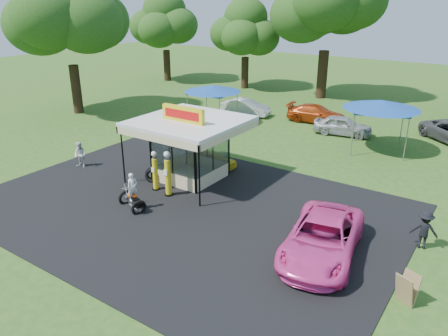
{
  "coord_description": "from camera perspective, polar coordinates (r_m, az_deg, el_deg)",
  "views": [
    {
      "loc": [
        12.15,
        -12.5,
        9.49
      ],
      "look_at": [
        0.9,
        4.0,
        1.59
      ],
      "focal_mm": 35.0,
      "sensor_mm": 36.0,
      "label": 1
    }
  ],
  "objects": [
    {
      "name": "kiosk_car",
      "position": [
        25.88,
        -1.32,
        1.21
      ],
      "size": [
        2.82,
        1.13,
        0.96
      ],
      "primitive_type": "imported",
      "rotation": [
        0.0,
        0.0,
        1.57
      ],
      "color": "yellow",
      "rests_on": "ground"
    },
    {
      "name": "oak_far_a",
      "position": [
        53.16,
        -7.69,
        17.98
      ],
      "size": [
        8.36,
        8.36,
        9.91
      ],
      "color": "black",
      "rests_on": "ground"
    },
    {
      "name": "spectator_west",
      "position": [
        27.01,
        -18.27,
        1.64
      ],
      "size": [
        0.82,
        0.67,
        1.55
      ],
      "primitive_type": "imported",
      "rotation": [
        0.0,
        0.0,
        0.12
      ],
      "color": "white",
      "rests_on": "ground"
    },
    {
      "name": "asphalt_apron",
      "position": [
        21.16,
        -5.09,
        -5.09
      ],
      "size": [
        20.0,
        14.0,
        0.04
      ],
      "primitive_type": "cube",
      "color": "black",
      "rests_on": "ground"
    },
    {
      "name": "ground",
      "position": [
        19.85,
        -8.75,
        -7.25
      ],
      "size": [
        120.0,
        120.0,
        0.0
      ],
      "primitive_type": "plane",
      "color": "#2E581B",
      "rests_on": "ground"
    },
    {
      "name": "gas_station_kiosk",
      "position": [
        23.79,
        -4.43,
        2.62
      ],
      "size": [
        5.4,
        5.4,
        4.18
      ],
      "color": "white",
      "rests_on": "ground"
    },
    {
      "name": "gas_pump_left",
      "position": [
        22.8,
        -8.99,
        -0.47
      ],
      "size": [
        0.4,
        0.4,
        2.15
      ],
      "color": "black",
      "rests_on": "ground"
    },
    {
      "name": "spare_tires",
      "position": [
        24.08,
        -9.41,
        -0.9
      ],
      "size": [
        1.01,
        0.81,
        0.82
      ],
      "rotation": [
        0.0,
        0.0,
        0.36
      ],
      "color": "black",
      "rests_on": "ground"
    },
    {
      "name": "oak_far_c",
      "position": [
        44.23,
        13.37,
        19.39
      ],
      "size": [
        10.97,
        10.97,
        12.93
      ],
      "color": "black",
      "rests_on": "ground"
    },
    {
      "name": "spectator_east_a",
      "position": [
        19.27,
        24.7,
        -7.34
      ],
      "size": [
        1.13,
        0.77,
        1.62
      ],
      "primitive_type": "imported",
      "rotation": [
        0.0,
        0.0,
        3.31
      ],
      "color": "black",
      "rests_on": "ground"
    },
    {
      "name": "bg_car_c",
      "position": [
        32.99,
        15.26,
        5.38
      ],
      "size": [
        4.33,
        2.29,
        1.41
      ],
      "primitive_type": "imported",
      "rotation": [
        0.0,
        0.0,
        1.73
      ],
      "color": "#A9AAAE",
      "rests_on": "ground"
    },
    {
      "name": "oak_far_b",
      "position": [
        48.25,
        2.84,
        17.28
      ],
      "size": [
        7.72,
        7.72,
        9.21
      ],
      "color": "black",
      "rests_on": "ground"
    },
    {
      "name": "oak_near",
      "position": [
        39.25,
        -19.74,
        17.6
      ],
      "size": [
        10.48,
        10.48,
        12.07
      ],
      "color": "black",
      "rests_on": "ground"
    },
    {
      "name": "bg_car_a",
      "position": [
        37.36,
        2.85,
        7.93
      ],
      "size": [
        4.32,
        2.02,
        1.37
      ],
      "primitive_type": "imported",
      "rotation": [
        0.0,
        0.0,
        1.71
      ],
      "color": "silver",
      "rests_on": "ground"
    },
    {
      "name": "a_frame_sign",
      "position": [
        15.94,
        22.75,
        -14.38
      ],
      "size": [
        0.68,
        0.77,
        1.12
      ],
      "rotation": [
        0.0,
        0.0,
        -0.4
      ],
      "color": "#593819",
      "rests_on": "ground"
    },
    {
      "name": "gas_pump_right",
      "position": [
        22.0,
        -7.34,
        -0.88
      ],
      "size": [
        0.45,
        0.45,
        2.4
      ],
      "color": "black",
      "rests_on": "ground"
    },
    {
      "name": "bg_car_b",
      "position": [
        35.89,
        12.01,
        6.93
      ],
      "size": [
        4.93,
        2.41,
        1.38
      ],
      "primitive_type": "imported",
      "rotation": [
        0.0,
        0.0,
        1.67
      ],
      "color": "#AE380D",
      "rests_on": "ground"
    },
    {
      "name": "tent_east",
      "position": [
        29.68,
        19.89,
        7.76
      ],
      "size": [
        4.81,
        4.81,
        3.36
      ],
      "rotation": [
        0.0,
        0.0,
        0.31
      ],
      "color": "gray",
      "rests_on": "ground"
    },
    {
      "name": "tent_west",
      "position": [
        34.32,
        -1.5,
        10.32
      ],
      "size": [
        4.4,
        4.4,
        3.08
      ],
      "rotation": [
        0.0,
        0.0,
        0.09
      ],
      "color": "gray",
      "rests_on": "ground"
    },
    {
      "name": "motorcycle",
      "position": [
        21.01,
        -11.85,
        -3.47
      ],
      "size": [
        1.71,
        1.2,
        1.94
      ],
      "rotation": [
        0.0,
        0.0,
        -0.32
      ],
      "color": "black",
      "rests_on": "ground"
    },
    {
      "name": "pink_sedan",
      "position": [
        17.47,
        12.71,
        -8.92
      ],
      "size": [
        3.53,
        5.96,
        1.55
      ],
      "primitive_type": "imported",
      "rotation": [
        0.0,
        0.0,
        0.18
      ],
      "color": "#FE45AA",
      "rests_on": "ground"
    }
  ]
}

